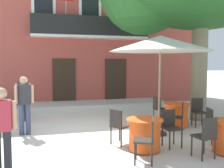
% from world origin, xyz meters
% --- Properties ---
extents(ground_plane, '(120.00, 120.00, 0.00)m').
position_xyz_m(ground_plane, '(0.00, 0.00, 0.00)').
color(ground_plane, silver).
extents(building_facade, '(13.00, 5.09, 7.50)m').
position_xyz_m(building_facade, '(0.93, 6.99, 3.75)').
color(building_facade, '#B24C42').
rests_on(building_facade, ground).
extents(entrance_step_platform, '(6.75, 1.83, 0.25)m').
position_xyz_m(entrance_step_platform, '(0.93, 4.08, 0.12)').
color(entrance_step_platform, silver).
rests_on(entrance_step_platform, ground).
extents(cafe_table_near_tree, '(0.86, 0.86, 0.76)m').
position_xyz_m(cafe_table_near_tree, '(0.98, -2.13, 0.39)').
color(cafe_table_near_tree, '#EA561E').
rests_on(cafe_table_near_tree, ground).
extents(cafe_chair_near_tree_0, '(0.44, 0.44, 0.91)m').
position_xyz_m(cafe_chair_near_tree_0, '(1.72, -1.98, 0.53)').
color(cafe_chair_near_tree_0, '#2D2823').
rests_on(cafe_chair_near_tree_0, ground).
extents(cafe_chair_near_tree_1, '(0.55, 0.55, 0.91)m').
position_xyz_m(cafe_chair_near_tree_1, '(0.51, -1.54, 0.53)').
color(cafe_chair_near_tree_1, '#2D2823').
rests_on(cafe_chair_near_tree_1, ground).
extents(cafe_chair_near_tree_2, '(0.53, 0.53, 0.91)m').
position_xyz_m(cafe_chair_near_tree_2, '(0.76, -2.84, 0.53)').
color(cafe_chair_near_tree_2, '#2D2823').
rests_on(cafe_chair_near_tree_2, ground).
extents(cafe_chair_middle_1, '(0.49, 0.49, 0.91)m').
position_xyz_m(cafe_chair_middle_1, '(2.91, -2.04, 0.53)').
color(cafe_chair_middle_1, '#2D2823').
rests_on(cafe_chair_middle_1, ground).
extents(cafe_chair_middle_2, '(0.45, 0.45, 0.91)m').
position_xyz_m(cafe_chair_middle_2, '(2.06, -2.95, 0.53)').
color(cafe_chair_middle_2, '#2D2823').
rests_on(cafe_chair_middle_2, ground).
extents(cafe_table_front, '(0.86, 0.86, 0.76)m').
position_xyz_m(cafe_table_front, '(2.86, -0.22, 0.39)').
color(cafe_table_front, '#EA561E').
rests_on(cafe_table_front, ground).
extents(cafe_chair_front_0, '(0.47, 0.47, 0.91)m').
position_xyz_m(cafe_chair_front_0, '(3.61, -0.29, 0.53)').
color(cafe_chair_front_0, '#2D2823').
rests_on(cafe_chair_front_0, ground).
extents(cafe_chair_front_1, '(0.50, 0.50, 0.91)m').
position_xyz_m(cafe_chair_front_1, '(2.56, 0.47, 0.53)').
color(cafe_chair_front_1, '#2D2823').
rests_on(cafe_chair_front_1, ground).
extents(cafe_chair_front_2, '(0.55, 0.55, 0.91)m').
position_xyz_m(cafe_chair_front_2, '(2.55, -0.91, 0.53)').
color(cafe_chair_front_2, '#2D2823').
rests_on(cafe_chair_front_2, ground).
extents(cafe_umbrella, '(2.90, 2.90, 2.85)m').
position_xyz_m(cafe_umbrella, '(1.90, -0.95, 2.61)').
color(cafe_umbrella, '#997A56').
rests_on(cafe_umbrella, ground).
extents(ground_planter_left, '(0.35, 0.35, 0.65)m').
position_xyz_m(ground_planter_left, '(-2.79, 3.78, 0.36)').
color(ground_planter_left, '#47423D').
rests_on(ground_planter_left, ground).
extents(pedestrian_near_entrance, '(0.53, 0.31, 1.62)m').
position_xyz_m(pedestrian_near_entrance, '(-2.04, 1.92, 0.91)').
color(pedestrian_near_entrance, '#232328').
rests_on(pedestrian_near_entrance, ground).
extents(pedestrian_mid_plaza, '(0.53, 0.40, 1.69)m').
position_xyz_m(pedestrian_mid_plaza, '(-1.86, 0.03, 0.95)').
color(pedestrian_mid_plaza, '#384260').
rests_on(pedestrian_mid_plaza, ground).
extents(pedestrian_by_tree, '(0.53, 0.25, 1.63)m').
position_xyz_m(pedestrian_by_tree, '(-2.04, -2.76, 0.92)').
color(pedestrian_by_tree, '#232328').
rests_on(pedestrian_by_tree, ground).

